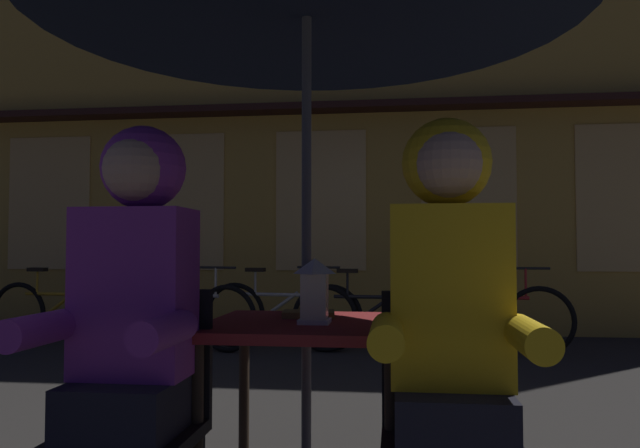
{
  "coord_description": "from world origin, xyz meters",
  "views": [
    {
      "loc": [
        0.32,
        -2.21,
        1.0
      ],
      "look_at": [
        0.0,
        0.41,
        1.11
      ],
      "focal_mm": 34.11,
      "sensor_mm": 36.0,
      "label": 1
    }
  ],
  "objects_px": {
    "chair_right": "(449,424)",
    "bicycle_second": "(181,315)",
    "lantern": "(315,289)",
    "bicycle_fifth": "(483,318)",
    "bicycle_fourth": "(376,318)",
    "person_left_hooded": "(132,300)",
    "book": "(308,314)",
    "chair_left": "(138,413)",
    "person_right_hooded": "(450,304)",
    "bicycle_third": "(281,314)",
    "bicycle_nearest": "(60,313)",
    "cafe_table": "(306,349)"
  },
  "relations": [
    {
      "from": "chair_right",
      "to": "bicycle_fourth",
      "type": "relative_size",
      "value": 0.52
    },
    {
      "from": "bicycle_second",
      "to": "person_right_hooded",
      "type": "bearing_deg",
      "value": -61.02
    },
    {
      "from": "bicycle_second",
      "to": "bicycle_fifth",
      "type": "distance_m",
      "value": 2.97
    },
    {
      "from": "chair_right",
      "to": "bicycle_second",
      "type": "relative_size",
      "value": 0.53
    },
    {
      "from": "person_right_hooded",
      "to": "bicycle_nearest",
      "type": "height_order",
      "value": "person_right_hooded"
    },
    {
      "from": "bicycle_nearest",
      "to": "book",
      "type": "relative_size",
      "value": 8.37
    },
    {
      "from": "chair_right",
      "to": "bicycle_fifth",
      "type": "distance_m",
      "value": 4.2
    },
    {
      "from": "lantern",
      "to": "bicycle_fifth",
      "type": "height_order",
      "value": "lantern"
    },
    {
      "from": "lantern",
      "to": "book",
      "type": "xyz_separation_m",
      "value": [
        -0.05,
        0.2,
        -0.11
      ]
    },
    {
      "from": "chair_left",
      "to": "bicycle_third",
      "type": "height_order",
      "value": "chair_left"
    },
    {
      "from": "bicycle_fourth",
      "to": "book",
      "type": "xyz_separation_m",
      "value": [
        -0.16,
        -3.55,
        0.41
      ]
    },
    {
      "from": "cafe_table",
      "to": "bicycle_fourth",
      "type": "xyz_separation_m",
      "value": [
        0.15,
        3.69,
        -0.29
      ]
    },
    {
      "from": "chair_left",
      "to": "bicycle_fifth",
      "type": "distance_m",
      "value": 4.46
    },
    {
      "from": "bicycle_third",
      "to": "bicycle_fourth",
      "type": "relative_size",
      "value": 0.99
    },
    {
      "from": "lantern",
      "to": "chair_left",
      "type": "distance_m",
      "value": 0.71
    },
    {
      "from": "person_left_hooded",
      "to": "person_right_hooded",
      "type": "relative_size",
      "value": 1.0
    },
    {
      "from": "bicycle_fifth",
      "to": "bicycle_third",
      "type": "bearing_deg",
      "value": 177.44
    },
    {
      "from": "bicycle_nearest",
      "to": "bicycle_fifth",
      "type": "height_order",
      "value": "same"
    },
    {
      "from": "person_left_hooded",
      "to": "person_right_hooded",
      "type": "xyz_separation_m",
      "value": [
        0.96,
        0.0,
        0.0
      ]
    },
    {
      "from": "chair_right",
      "to": "bicycle_third",
      "type": "height_order",
      "value": "chair_right"
    },
    {
      "from": "person_right_hooded",
      "to": "bicycle_fifth",
      "type": "height_order",
      "value": "person_right_hooded"
    },
    {
      "from": "person_left_hooded",
      "to": "chair_right",
      "type": "bearing_deg",
      "value": 3.39
    },
    {
      "from": "bicycle_nearest",
      "to": "bicycle_second",
      "type": "height_order",
      "value": "same"
    },
    {
      "from": "lantern",
      "to": "person_right_hooded",
      "type": "xyz_separation_m",
      "value": [
        0.44,
        -0.36,
        -0.01
      ]
    },
    {
      "from": "chair_left",
      "to": "person_left_hooded",
      "type": "relative_size",
      "value": 0.62
    },
    {
      "from": "chair_left",
      "to": "bicycle_nearest",
      "type": "distance_m",
      "value": 4.82
    },
    {
      "from": "chair_right",
      "to": "bicycle_fourth",
      "type": "bearing_deg",
      "value": 94.71
    },
    {
      "from": "chair_left",
      "to": "bicycle_third",
      "type": "relative_size",
      "value": 0.52
    },
    {
      "from": "chair_right",
      "to": "bicycle_fifth",
      "type": "height_order",
      "value": "chair_right"
    },
    {
      "from": "chair_left",
      "to": "bicycle_second",
      "type": "height_order",
      "value": "chair_left"
    },
    {
      "from": "bicycle_fourth",
      "to": "bicycle_fifth",
      "type": "height_order",
      "value": "same"
    },
    {
      "from": "cafe_table",
      "to": "bicycle_nearest",
      "type": "relative_size",
      "value": 0.44
    },
    {
      "from": "person_left_hooded",
      "to": "book",
      "type": "xyz_separation_m",
      "value": [
        0.47,
        0.56,
        -0.09
      ]
    },
    {
      "from": "person_left_hooded",
      "to": "bicycle_fourth",
      "type": "distance_m",
      "value": 4.19
    },
    {
      "from": "bicycle_nearest",
      "to": "bicycle_third",
      "type": "relative_size",
      "value": 1.0
    },
    {
      "from": "lantern",
      "to": "bicycle_second",
      "type": "height_order",
      "value": "lantern"
    },
    {
      "from": "bicycle_third",
      "to": "book",
      "type": "bearing_deg",
      "value": -77.79
    },
    {
      "from": "chair_left",
      "to": "bicycle_fourth",
      "type": "height_order",
      "value": "chair_left"
    },
    {
      "from": "chair_right",
      "to": "cafe_table",
      "type": "bearing_deg",
      "value": 142.45
    },
    {
      "from": "bicycle_second",
      "to": "person_left_hooded",
      "type": "bearing_deg",
      "value": -72.17
    },
    {
      "from": "chair_left",
      "to": "person_right_hooded",
      "type": "height_order",
      "value": "person_right_hooded"
    },
    {
      "from": "person_left_hooded",
      "to": "bicycle_fourth",
      "type": "relative_size",
      "value": 0.83
    },
    {
      "from": "bicycle_second",
      "to": "book",
      "type": "bearing_deg",
      "value": -63.29
    },
    {
      "from": "chair_right",
      "to": "bicycle_second",
      "type": "bearing_deg",
      "value": 119.32
    },
    {
      "from": "person_left_hooded",
      "to": "bicycle_fourth",
      "type": "bearing_deg",
      "value": 81.34
    },
    {
      "from": "cafe_table",
      "to": "lantern",
      "type": "distance_m",
      "value": 0.24
    },
    {
      "from": "lantern",
      "to": "bicycle_nearest",
      "type": "bearing_deg",
      "value": 129.9
    },
    {
      "from": "chair_left",
      "to": "chair_right",
      "type": "distance_m",
      "value": 0.96
    },
    {
      "from": "bicycle_second",
      "to": "bicycle_fourth",
      "type": "bearing_deg",
      "value": -0.69
    },
    {
      "from": "cafe_table",
      "to": "person_left_hooded",
      "type": "height_order",
      "value": "person_left_hooded"
    }
  ]
}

